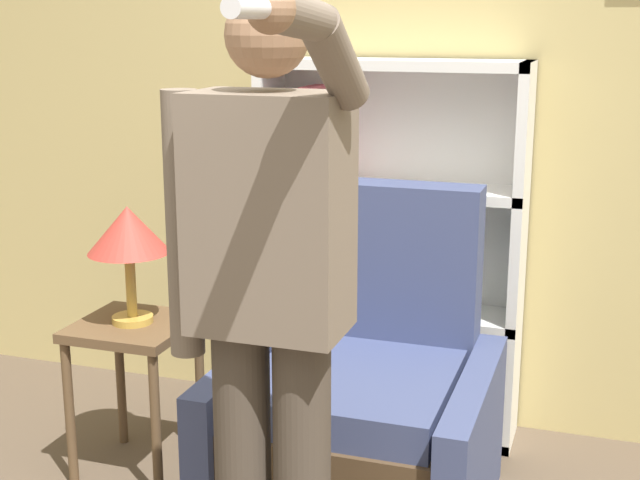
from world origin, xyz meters
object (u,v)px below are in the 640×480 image
Objects in this scene: bookcase at (366,252)px; table_lamp at (128,234)px; side_table at (134,351)px; person_standing at (268,305)px; armchair at (362,414)px.

bookcase is 1.00m from table_lamp.
bookcase is 2.58× the size of side_table.
table_lamp is (0.00, 0.00, 0.45)m from side_table.
person_standing is 1.16m from table_lamp.
table_lamp is (-0.69, -0.70, 0.18)m from bookcase.
table_lamp is at bearing 0.00° from side_table.
bookcase reaches higher than table_lamp.
armchair is 2.55× the size of table_lamp.
bookcase is 0.88× the size of person_standing.
armchair is 0.89m from side_table.
armchair reaches higher than side_table.
person_standing reaches higher than side_table.
armchair is (0.19, -0.69, -0.40)m from bookcase.
bookcase is 1.51m from person_standing.
bookcase is at bearing 105.05° from armchair.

